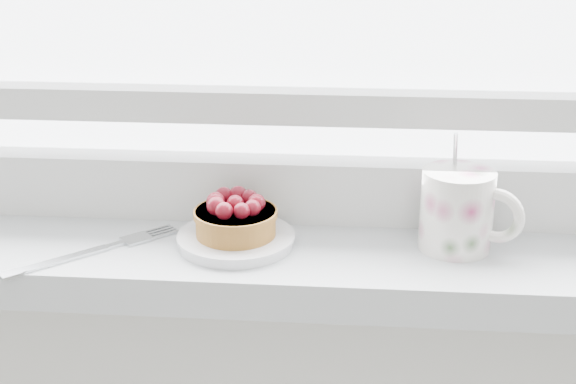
# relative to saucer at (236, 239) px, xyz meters

# --- Properties ---
(saucer) EXTENTS (0.12, 0.12, 0.01)m
(saucer) POSITION_rel_saucer_xyz_m (0.00, 0.00, 0.00)
(saucer) COLOR silver
(saucer) RESTS_ON windowsill
(raspberry_tart) EXTENTS (0.09, 0.09, 0.05)m
(raspberry_tart) POSITION_rel_saucer_xyz_m (-0.00, 0.00, 0.03)
(raspberry_tart) COLOR brown
(raspberry_tart) RESTS_ON saucer
(floral_mug) EXTENTS (0.12, 0.10, 0.12)m
(floral_mug) POSITION_rel_saucer_xyz_m (0.23, 0.01, 0.04)
(floral_mug) COLOR white
(floral_mug) RESTS_ON windowsill
(fork) EXTENTS (0.15, 0.14, 0.00)m
(fork) POSITION_rel_saucer_xyz_m (-0.14, -0.03, -0.00)
(fork) COLOR silver
(fork) RESTS_ON windowsill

